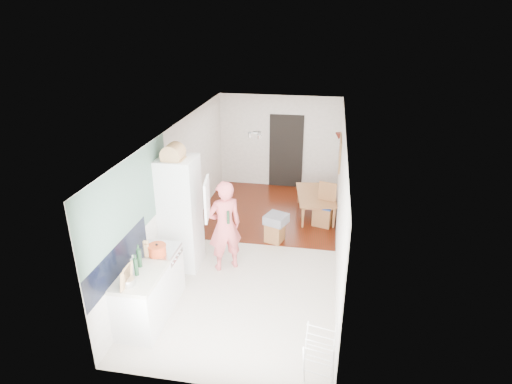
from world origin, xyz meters
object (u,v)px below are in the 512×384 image
(dining_chair, at_px, (324,205))
(drying_rack, at_px, (319,357))
(stool, at_px, (275,232))
(person, at_px, (224,218))
(dining_table, at_px, (316,206))

(dining_chair, relative_size, drying_rack, 1.28)
(dining_chair, xyz_separation_m, stool, (-0.98, -0.94, -0.26))
(person, height_order, stool, person)
(person, bearing_deg, drying_rack, 94.43)
(stool, distance_m, drying_rack, 3.69)
(dining_chair, height_order, drying_rack, dining_chair)
(person, relative_size, dining_chair, 2.15)
(dining_table, relative_size, drying_rack, 1.70)
(dining_chair, bearing_deg, person, -113.61)
(dining_chair, bearing_deg, drying_rack, -72.55)
(dining_chair, bearing_deg, stool, -119.57)
(drying_rack, bearing_deg, person, 139.29)
(dining_table, relative_size, dining_chair, 1.32)
(drying_rack, bearing_deg, stool, 118.47)
(dining_chair, bearing_deg, dining_table, 126.92)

